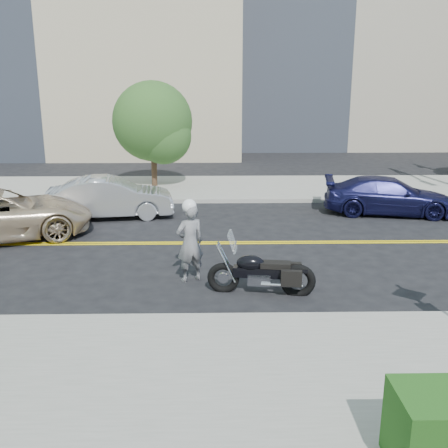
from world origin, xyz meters
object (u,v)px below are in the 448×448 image
parked_car_blue (389,196)px  motorcycle (262,263)px  parked_car_silver (110,198)px  motorcyclist (190,241)px

parked_car_blue → motorcycle: bearing=154.0°
parked_car_blue → parked_car_silver: bearing=101.9°
motorcycle → parked_car_silver: (-4.54, 6.63, -0.00)m
motorcyclist → parked_car_blue: 9.07m
motorcycle → parked_car_blue: (5.04, 6.97, -0.05)m
motorcycle → motorcyclist: bearing=161.2°
motorcycle → parked_car_silver: bearing=132.0°
parked_car_silver → parked_car_blue: 9.59m
motorcycle → parked_car_blue: 8.60m
parked_car_blue → motorcyclist: bearing=142.9°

